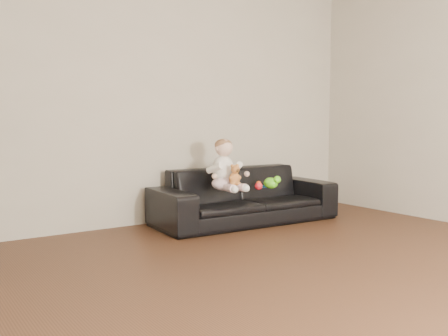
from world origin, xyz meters
TOP-DOWN VIEW (x-y plane):
  - floor at (0.00, 0.00)m, footprint 5.50×5.50m
  - wall_back at (0.00, 2.75)m, footprint 5.00×0.00m
  - sofa at (0.77, 2.25)m, footprint 1.94×0.84m
  - baby at (0.45, 2.14)m, footprint 0.34×0.42m
  - teddy_bear at (0.46, 1.99)m, footprint 0.13×0.13m
  - toy_green at (0.92, 2.01)m, footprint 0.17×0.19m
  - toy_rattle at (0.75, 2.00)m, footprint 0.09×0.09m
  - toy_blue_disc at (0.92, 2.13)m, footprint 0.13×0.13m

SIDE VIEW (x-z plane):
  - floor at x=0.00m, z-range 0.00..0.00m
  - sofa at x=0.77m, z-range 0.00..0.56m
  - toy_blue_disc at x=0.92m, z-range 0.37..0.38m
  - toy_rattle at x=0.75m, z-range 0.37..0.44m
  - toy_green at x=0.92m, z-range 0.37..0.48m
  - teddy_bear at x=0.46m, z-range 0.43..0.63m
  - baby at x=0.45m, z-range 0.34..0.84m
  - wall_back at x=0.00m, z-range -1.20..3.80m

